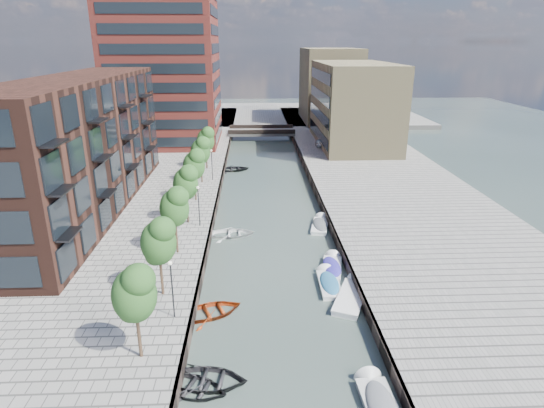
{
  "coord_description": "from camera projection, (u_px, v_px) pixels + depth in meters",
  "views": [
    {
      "loc": [
        -1.79,
        -18.37,
        18.38
      ],
      "look_at": [
        0.0,
        23.13,
        3.5
      ],
      "focal_mm": 30.0,
      "sensor_mm": 36.0,
      "label": 1
    }
  ],
  "objects": [
    {
      "name": "motorboat_4",
      "position": [
        320.0,
        225.0,
        47.84
      ],
      "size": [
        2.5,
        4.8,
        1.53
      ],
      "color": "white",
      "rests_on": "ground"
    },
    {
      "name": "tree_2",
      "position": [
        174.0,
        206.0,
        38.34
      ],
      "size": [
        2.5,
        2.5,
        5.95
      ],
      "color": "#382619",
      "rests_on": "quay_left"
    },
    {
      "name": "motorboat_0",
      "position": [
        332.0,
        266.0,
        38.97
      ],
      "size": [
        2.42,
        4.74,
        1.51
      ],
      "color": "white",
      "rests_on": "ground"
    },
    {
      "name": "sloop_2",
      "position": [
        212.0,
        314.0,
        32.47
      ],
      "size": [
        5.46,
        4.75,
        0.94
      ],
      "primitive_type": "imported",
      "rotation": [
        0.0,
        0.0,
        1.96
      ],
      "color": "#A43711",
      "rests_on": "ground"
    },
    {
      "name": "water",
      "position": [
        267.0,
        186.0,
        61.17
      ],
      "size": [
        300.0,
        300.0,
        0.0
      ],
      "primitive_type": "plane",
      "color": "#38473F",
      "rests_on": "ground"
    },
    {
      "name": "sloop_1",
      "position": [
        193.0,
        391.0,
        25.35
      ],
      "size": [
        4.91,
        4.22,
        0.86
      ],
      "primitive_type": "imported",
      "rotation": [
        0.0,
        0.0,
        1.21
      ],
      "color": "black",
      "rests_on": "ground"
    },
    {
      "name": "sloop_4",
      "position": [
        234.0,
        171.0,
        68.63
      ],
      "size": [
        5.24,
        4.11,
        0.98
      ],
      "primitive_type": "imported",
      "rotation": [
        0.0,
        0.0,
        1.73
      ],
      "color": "black",
      "rests_on": "ground"
    },
    {
      "name": "lamp_1",
      "position": [
        199.0,
        202.0,
        44.64
      ],
      "size": [
        0.24,
        0.24,
        4.12
      ],
      "color": "black",
      "rests_on": "quay_left"
    },
    {
      "name": "sloop_0",
      "position": [
        208.0,
        384.0,
        25.88
      ],
      "size": [
        4.98,
        3.83,
        0.96
      ],
      "primitive_type": "imported",
      "rotation": [
        0.0,
        0.0,
        1.45
      ],
      "color": "#252427",
      "rests_on": "ground"
    },
    {
      "name": "far_closure",
      "position": [
        259.0,
        115.0,
        117.43
      ],
      "size": [
        80.0,
        40.0,
        1.0
      ],
      "primitive_type": "cube",
      "color": "gray",
      "rests_on": "ground"
    },
    {
      "name": "motorboat_3",
      "position": [
        329.0,
        282.0,
        36.38
      ],
      "size": [
        1.64,
        4.58,
        1.52
      ],
      "color": "white",
      "rests_on": "ground"
    },
    {
      "name": "quay_wall_right",
      "position": [
        312.0,
        182.0,
        61.25
      ],
      "size": [
        0.25,
        140.0,
        1.0
      ],
      "primitive_type": "cube",
      "color": "#332823",
      "rests_on": "ground"
    },
    {
      "name": "motorboat_2",
      "position": [
        353.0,
        295.0,
        34.74
      ],
      "size": [
        3.85,
        5.77,
        1.83
      ],
      "color": "white",
      "rests_on": "ground"
    },
    {
      "name": "lamp_0",
      "position": [
        172.0,
        284.0,
        29.59
      ],
      "size": [
        0.24,
        0.24,
        4.12
      ],
      "color": "black",
      "rests_on": "quay_left"
    },
    {
      "name": "tower",
      "position": [
        164.0,
        56.0,
        78.6
      ],
      "size": [
        18.0,
        18.0,
        30.0
      ],
      "primitive_type": "cube",
      "color": "maroon",
      "rests_on": "quay_left"
    },
    {
      "name": "car",
      "position": [
        320.0,
        143.0,
        79.39
      ],
      "size": [
        1.53,
        3.66,
        1.24
      ],
      "primitive_type": "imported",
      "rotation": [
        0.0,
        0.0,
        -0.02
      ],
      "color": "silver",
      "rests_on": "quay_right"
    },
    {
      "name": "lamp_2",
      "position": [
        212.0,
        162.0,
        59.69
      ],
      "size": [
        0.24,
        0.24,
        4.12
      ],
      "color": "black",
      "rests_on": "quay_left"
    },
    {
      "name": "tree_0",
      "position": [
        134.0,
        292.0,
        25.17
      ],
      "size": [
        2.5,
        2.5,
        5.95
      ],
      "color": "#382619",
      "rests_on": "quay_left"
    },
    {
      "name": "sloop_3",
      "position": [
        232.0,
        236.0,
        45.59
      ],
      "size": [
        4.88,
        3.68,
        0.95
      ],
      "primitive_type": "imported",
      "rotation": [
        0.0,
        0.0,
        1.66
      ],
      "color": "white",
      "rests_on": "ground"
    },
    {
      "name": "tree_5",
      "position": [
        200.0,
        150.0,
        58.09
      ],
      "size": [
        2.5,
        2.5,
        5.95
      ],
      "color": "#382619",
      "rests_on": "quay_left"
    },
    {
      "name": "tree_6",
      "position": [
        206.0,
        139.0,
        64.68
      ],
      "size": [
        2.5,
        2.5,
        5.95
      ],
      "color": "#382619",
      "rests_on": "quay_left"
    },
    {
      "name": "bridge",
      "position": [
        261.0,
        132.0,
        90.8
      ],
      "size": [
        13.0,
        6.0,
        1.3
      ],
      "color": "gray",
      "rests_on": "ground"
    },
    {
      "name": "tree_1",
      "position": [
        158.0,
        240.0,
        31.76
      ],
      "size": [
        2.5,
        2.5,
        5.95
      ],
      "color": "#382619",
      "rests_on": "quay_left"
    },
    {
      "name": "quay_wall_left",
      "position": [
        221.0,
        183.0,
        60.75
      ],
      "size": [
        0.25,
        140.0,
        1.0
      ],
      "primitive_type": "cube",
      "color": "#332823",
      "rests_on": "ground"
    },
    {
      "name": "quay_right",
      "position": [
        384.0,
        181.0,
        61.65
      ],
      "size": [
        20.0,
        140.0,
        1.0
      ],
      "primitive_type": "cube",
      "color": "gray",
      "rests_on": "ground"
    },
    {
      "name": "tan_block_near",
      "position": [
        353.0,
        104.0,
        79.81
      ],
      "size": [
        12.0,
        25.0,
        14.0
      ],
      "primitive_type": "cube",
      "color": "#918158",
      "rests_on": "quay_right"
    },
    {
      "name": "tree_4",
      "position": [
        194.0,
        164.0,
        51.51
      ],
      "size": [
        2.5,
        2.5,
        5.95
      ],
      "color": "#382619",
      "rests_on": "quay_left"
    },
    {
      "name": "tree_3",
      "position": [
        185.0,
        182.0,
        44.92
      ],
      "size": [
        2.5,
        2.5,
        5.95
      ],
      "color": "#382619",
      "rests_on": "quay_left"
    },
    {
      "name": "tan_block_far",
      "position": [
        330.0,
        85.0,
        103.93
      ],
      "size": [
        12.0,
        20.0,
        16.0
      ],
      "primitive_type": "cube",
      "color": "#918158",
      "rests_on": "quay_right"
    },
    {
      "name": "motorboat_1",
      "position": [
        379.0,
        405.0,
        24.11
      ],
      "size": [
        1.93,
        5.01,
        1.65
      ],
      "color": "silver",
      "rests_on": "ground"
    },
    {
      "name": "apartment_block",
      "position": [
        81.0,
        145.0,
        48.25
      ],
      "size": [
        8.0,
        38.0,
        14.0
      ],
      "primitive_type": "cube",
      "color": "black",
      "rests_on": "quay_left"
    }
  ]
}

